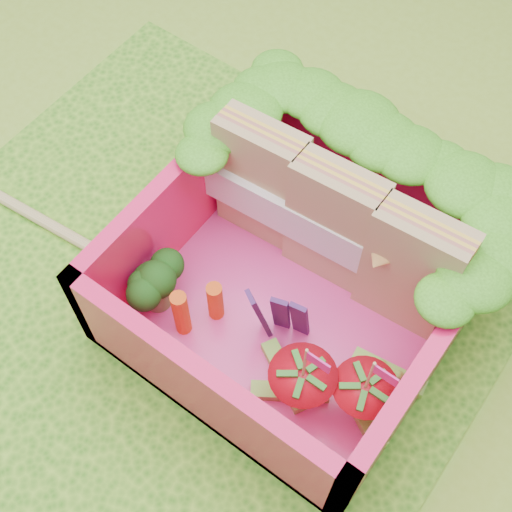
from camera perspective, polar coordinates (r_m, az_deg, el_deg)
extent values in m
plane|color=#8DB533|center=(3.23, -6.09, -4.17)|extent=(14.00, 14.00, 0.00)
cube|color=#3F8C1F|center=(3.22, -6.12, -4.06)|extent=(2.60, 2.60, 0.03)
cube|color=#EA3B98|center=(3.16, 3.08, -4.01)|extent=(1.30, 1.30, 0.05)
cube|color=#FC1557|center=(3.24, 9.53, 5.89)|extent=(1.30, 0.07, 0.55)
cube|color=#FC1557|center=(2.74, -4.16, -11.01)|extent=(1.30, 0.07, 0.55)
cube|color=#FC1557|center=(3.14, -5.96, 4.02)|extent=(0.07, 1.30, 0.55)
cube|color=#FC1557|center=(2.86, 13.59, -8.26)|extent=(0.07, 1.30, 0.55)
ellipsoid|color=#3B8618|center=(3.12, 2.10, 13.57)|extent=(0.30, 0.30, 0.11)
ellipsoid|color=#3B8618|center=(3.07, 4.05, 12.54)|extent=(0.30, 0.30, 0.11)
ellipsoid|color=#3B8618|center=(3.03, 6.03, 11.48)|extent=(0.30, 0.30, 0.11)
ellipsoid|color=#3B8618|center=(3.00, 8.06, 10.37)|extent=(0.30, 0.30, 0.11)
ellipsoid|color=#3B8618|center=(2.96, 10.11, 9.22)|extent=(0.30, 0.30, 0.11)
ellipsoid|color=#3B8618|center=(2.94, 12.19, 8.04)|extent=(0.30, 0.30, 0.11)
ellipsoid|color=#3B8618|center=(2.92, 14.29, 6.83)|extent=(0.30, 0.30, 0.11)
ellipsoid|color=#3B8618|center=(2.90, 16.41, 5.59)|extent=(0.30, 0.30, 0.11)
ellipsoid|color=#3B8618|center=(2.89, 18.54, 4.34)|extent=(0.30, 0.30, 0.11)
ellipsoid|color=#3B8618|center=(2.90, -4.76, 8.69)|extent=(0.27, 0.27, 0.10)
ellipsoid|color=#3B8618|center=(2.97, -3.04, 10.40)|extent=(0.27, 0.27, 0.10)
ellipsoid|color=#3B8618|center=(3.04, -1.39, 12.02)|extent=(0.27, 0.27, 0.10)
ellipsoid|color=#3B8618|center=(3.12, 0.21, 13.56)|extent=(0.27, 0.27, 0.10)
ellipsoid|color=#3B8618|center=(3.20, 1.75, 15.02)|extent=(0.27, 0.27, 0.10)
ellipsoid|color=#3B8618|center=(2.61, 15.47, -3.43)|extent=(0.27, 0.27, 0.10)
ellipsoid|color=#3B8618|center=(2.69, 16.86, -1.26)|extent=(0.27, 0.27, 0.10)
ellipsoid|color=#3B8618|center=(2.76, 18.16, 0.79)|extent=(0.27, 0.27, 0.10)
ellipsoid|color=#3B8618|center=(2.85, 19.40, 2.73)|extent=(0.27, 0.27, 0.10)
cube|color=tan|center=(3.07, 0.40, 6.07)|extent=(0.39, 0.17, 0.67)
cube|color=tan|center=(2.96, 6.20, 2.61)|extent=(0.39, 0.17, 0.67)
cube|color=tan|center=(2.90, 12.30, -1.09)|extent=(0.39, 0.17, 0.67)
cube|color=white|center=(2.99, 6.14, 2.26)|extent=(1.21, 0.25, 0.20)
cylinder|color=#628E44|center=(3.11, -7.94, -3.03)|extent=(0.12, 0.12, 0.13)
ellipsoid|color=#144412|center=(3.00, -8.22, -1.95)|extent=(0.34, 0.34, 0.12)
cylinder|color=#DE5612|center=(2.97, -6.01, -4.57)|extent=(0.07, 0.07, 0.29)
cylinder|color=#DE5612|center=(3.01, -3.28, -3.62)|extent=(0.07, 0.07, 0.23)
cube|color=#3B164E|center=(2.90, 0.27, -4.66)|extent=(0.07, 0.05, 0.38)
cube|color=#3B164E|center=(2.90, 2.00, -4.62)|extent=(0.07, 0.04, 0.38)
cube|color=#3B164E|center=(2.90, 3.52, -5.07)|extent=(0.07, 0.03, 0.38)
cone|color=red|center=(2.85, 3.62, -10.41)|extent=(0.27, 0.27, 0.27)
cylinder|color=tan|center=(2.61, 3.92, -8.53)|extent=(0.01, 0.01, 0.24)
cube|color=#EF2795|center=(2.53, 4.98, -8.48)|extent=(0.10, 0.01, 0.06)
cone|color=red|center=(2.86, 8.41, -11.20)|extent=(0.26, 0.26, 0.26)
cylinder|color=tan|center=(2.63, 9.10, -9.43)|extent=(0.01, 0.01, 0.24)
cube|color=#EF2795|center=(2.55, 10.30, -9.39)|extent=(0.10, 0.01, 0.06)
cube|color=#6CB639|center=(3.03, 10.53, -9.16)|extent=(0.33, 0.11, 0.05)
cube|color=#6CB639|center=(2.95, 8.44, -12.24)|extent=(0.31, 0.22, 0.05)
cube|color=#6CB639|center=(2.95, 2.73, -10.79)|extent=(0.30, 0.24, 0.05)
cube|color=#6CB639|center=(2.98, 2.34, -9.52)|extent=(0.31, 0.21, 0.05)
cube|color=#E5CC7D|center=(3.65, -19.38, 4.16)|extent=(2.18, 0.24, 0.05)
cube|color=#E5CC7D|center=(3.62, -18.63, 3.93)|extent=(2.18, 0.24, 0.05)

